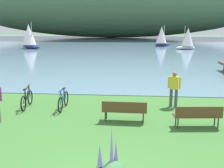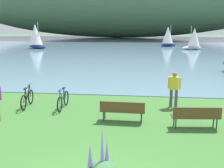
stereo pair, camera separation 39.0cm
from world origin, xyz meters
The scene contains 9 objects.
bay_water centered at (0.00, 49.14, 0.02)m, with size 180.00×80.00×0.04m, color #6B8EA8.
park_bench_near_camera centered at (0.33, 5.15, 0.52)m, with size 1.81×0.53×0.88m.
park_bench_further_along centered at (3.14, 4.75, 0.52)m, with size 1.84×0.64×0.88m.
bicycle_leaning_near_bench centered at (-4.32, 6.63, 0.40)m, with size 0.22×1.77×1.01m.
bicycle_beside_path centered at (-2.56, 6.58, 0.40)m, with size 0.10×1.77×1.01m.
person_at_shoreline centered at (2.59, 7.35, 0.98)m, with size 0.59×0.32×1.71m.
sailboat_nearest_to_shore centered at (8.69, 36.96, 1.71)m, with size 3.13×2.14×3.55m.
sailboat_mid_bay centered at (5.33, 42.45, 1.78)m, with size 3.18×2.53×3.69m.
sailboat_toward_hillside centered at (-15.67, 35.96, 1.99)m, with size 3.63×2.74×4.13m.
Camera 1 is at (0.70, -5.19, 3.90)m, focal length 43.13 mm.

